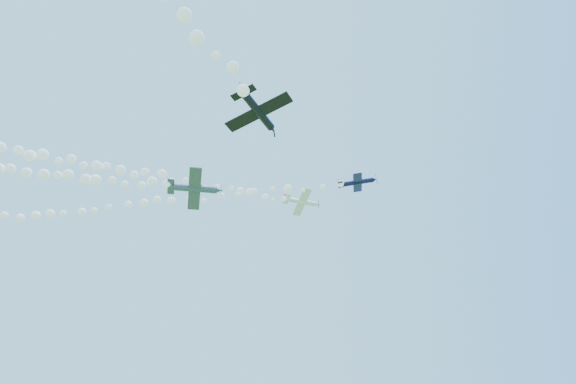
{
  "coord_description": "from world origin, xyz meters",
  "views": [
    {
      "loc": [
        1.28,
        -63.39,
        2.0
      ],
      "look_at": [
        2.8,
        -7.38,
        45.99
      ],
      "focal_mm": 30.0,
      "sensor_mm": 36.0,
      "label": 1
    }
  ],
  "objects_px": {
    "plane_navy": "(357,182)",
    "plane_black": "(258,111)",
    "plane_white": "(302,202)",
    "plane_grey": "(194,189)"
  },
  "relations": [
    {
      "from": "plane_navy",
      "to": "plane_black",
      "type": "bearing_deg",
      "value": -114.17
    },
    {
      "from": "plane_white",
      "to": "plane_navy",
      "type": "height_order",
      "value": "plane_white"
    },
    {
      "from": "plane_navy",
      "to": "plane_black",
      "type": "relative_size",
      "value": 0.86
    },
    {
      "from": "plane_white",
      "to": "plane_navy",
      "type": "bearing_deg",
      "value": -77.91
    },
    {
      "from": "plane_navy",
      "to": "plane_grey",
      "type": "bearing_deg",
      "value": -167.44
    },
    {
      "from": "plane_navy",
      "to": "plane_grey",
      "type": "xyz_separation_m",
      "value": [
        -24.07,
        -0.8,
        -2.39
      ]
    },
    {
      "from": "plane_grey",
      "to": "plane_black",
      "type": "height_order",
      "value": "plane_grey"
    },
    {
      "from": "plane_grey",
      "to": "plane_navy",
      "type": "bearing_deg",
      "value": -7.26
    },
    {
      "from": "plane_white",
      "to": "plane_black",
      "type": "xyz_separation_m",
      "value": [
        -6.67,
        -34.88,
        -14.23
      ]
    },
    {
      "from": "plane_grey",
      "to": "plane_black",
      "type": "distance_m",
      "value": 22.47
    }
  ]
}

